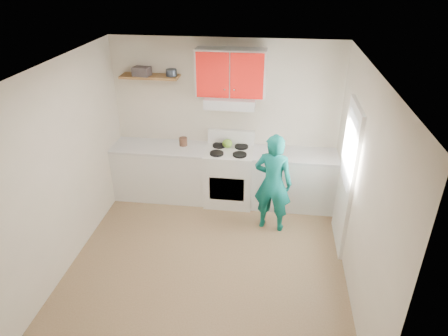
# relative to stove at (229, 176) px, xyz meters

# --- Properties ---
(floor) EXTENTS (3.80, 3.80, 0.00)m
(floor) POSITION_rel_stove_xyz_m (-0.10, -1.57, -0.46)
(floor) COLOR brown
(floor) RESTS_ON ground
(ceiling) EXTENTS (3.60, 3.80, 0.04)m
(ceiling) POSITION_rel_stove_xyz_m (-0.10, -1.57, 2.14)
(ceiling) COLOR white
(ceiling) RESTS_ON floor
(back_wall) EXTENTS (3.60, 0.04, 2.60)m
(back_wall) POSITION_rel_stove_xyz_m (-0.10, 0.32, 0.84)
(back_wall) COLOR beige
(back_wall) RESTS_ON floor
(front_wall) EXTENTS (3.60, 0.04, 2.60)m
(front_wall) POSITION_rel_stove_xyz_m (-0.10, -3.47, 0.84)
(front_wall) COLOR beige
(front_wall) RESTS_ON floor
(left_wall) EXTENTS (0.04, 3.80, 2.60)m
(left_wall) POSITION_rel_stove_xyz_m (-1.90, -1.57, 0.84)
(left_wall) COLOR beige
(left_wall) RESTS_ON floor
(right_wall) EXTENTS (0.04, 3.80, 2.60)m
(right_wall) POSITION_rel_stove_xyz_m (1.70, -1.57, 0.84)
(right_wall) COLOR beige
(right_wall) RESTS_ON floor
(door) EXTENTS (0.05, 0.85, 2.05)m
(door) POSITION_rel_stove_xyz_m (1.68, -0.88, 0.56)
(door) COLOR white
(door) RESTS_ON floor
(door_glass) EXTENTS (0.01, 0.55, 0.95)m
(door_glass) POSITION_rel_stove_xyz_m (1.65, -0.88, 0.99)
(door_glass) COLOR white
(door_glass) RESTS_ON door
(counter_left) EXTENTS (1.52, 0.60, 0.90)m
(counter_left) POSITION_rel_stove_xyz_m (-1.14, 0.02, -0.01)
(counter_left) COLOR silver
(counter_left) RESTS_ON floor
(counter_right) EXTENTS (1.32, 0.60, 0.90)m
(counter_right) POSITION_rel_stove_xyz_m (1.04, 0.02, -0.01)
(counter_right) COLOR silver
(counter_right) RESTS_ON floor
(stove) EXTENTS (0.76, 0.65, 0.92)m
(stove) POSITION_rel_stove_xyz_m (0.00, 0.00, 0.00)
(stove) COLOR white
(stove) RESTS_ON floor
(range_hood) EXTENTS (0.76, 0.44, 0.15)m
(range_hood) POSITION_rel_stove_xyz_m (0.00, 0.10, 1.24)
(range_hood) COLOR silver
(range_hood) RESTS_ON back_wall
(upper_cabinets) EXTENTS (1.02, 0.33, 0.70)m
(upper_cabinets) POSITION_rel_stove_xyz_m (0.00, 0.16, 1.66)
(upper_cabinets) COLOR red
(upper_cabinets) RESTS_ON back_wall
(shelf) EXTENTS (0.90, 0.30, 0.04)m
(shelf) POSITION_rel_stove_xyz_m (-1.25, 0.18, 1.56)
(shelf) COLOR brown
(shelf) RESTS_ON back_wall
(books) EXTENTS (0.28, 0.22, 0.13)m
(books) POSITION_rel_stove_xyz_m (-1.36, 0.14, 1.64)
(books) COLOR #3D3638
(books) RESTS_ON shelf
(tin) EXTENTS (0.21, 0.21, 0.10)m
(tin) POSITION_rel_stove_xyz_m (-0.91, 0.18, 1.63)
(tin) COLOR #333D4C
(tin) RESTS_ON shelf
(kettle) EXTENTS (0.21, 0.21, 0.14)m
(kettle) POSITION_rel_stove_xyz_m (-0.05, 0.13, 0.53)
(kettle) COLOR #5C8525
(kettle) RESTS_ON stove
(crock) EXTENTS (0.14, 0.14, 0.16)m
(crock) POSITION_rel_stove_xyz_m (-0.76, 0.11, 0.52)
(crock) COLOR #492D20
(crock) RESTS_ON counter_left
(cutting_board) EXTENTS (0.38, 0.32, 0.02)m
(cutting_board) POSITION_rel_stove_xyz_m (0.80, 0.00, 0.45)
(cutting_board) COLOR olive
(cutting_board) RESTS_ON counter_right
(silicone_mat) EXTENTS (0.35, 0.30, 0.01)m
(silicone_mat) POSITION_rel_stove_xyz_m (1.29, 0.06, 0.44)
(silicone_mat) COLOR red
(silicone_mat) RESTS_ON counter_right
(person) EXTENTS (0.61, 0.46, 1.52)m
(person) POSITION_rel_stove_xyz_m (0.71, -0.66, 0.30)
(person) COLOR #0B6861
(person) RESTS_ON floor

